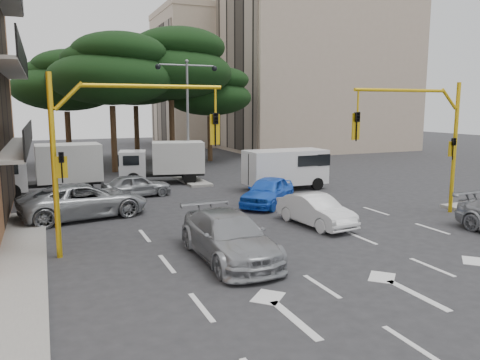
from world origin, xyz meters
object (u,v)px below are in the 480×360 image
at_px(car_blue_compact, 268,191).
at_px(box_truck_a, 49,170).
at_px(street_lamp_center, 187,98).
at_px(car_silver_cross_a, 85,200).
at_px(signal_mast_left, 111,138).
at_px(car_white_hatch, 316,210).
at_px(van_white, 285,169).
at_px(car_silver_cross_b, 137,185).
at_px(box_truck_b, 163,163).
at_px(signal_mast_right, 426,130).
at_px(car_silver_wagon, 229,236).

relative_size(car_blue_compact, box_truck_a, 0.73).
height_order(street_lamp_center, car_silver_cross_a, street_lamp_center).
xyz_separation_m(signal_mast_left, car_white_hatch, (8.21, 0.33, -3.24)).
bearing_deg(van_white, car_silver_cross_b, -97.32).
bearing_deg(car_blue_compact, signal_mast_left, -103.37).
distance_m(van_white, box_truck_b, 8.00).
xyz_separation_m(signal_mast_right, car_silver_wagon, (-10.31, -2.29, -3.13)).
xyz_separation_m(street_lamp_center, car_white_hatch, (1.41, -13.68, -4.78)).
bearing_deg(car_white_hatch, box_truck_a, 123.95).
bearing_deg(car_silver_wagon, car_silver_cross_b, 93.50).
bearing_deg(box_truck_b, car_silver_cross_a, 157.70).
bearing_deg(van_white, signal_mast_right, 15.54).
bearing_deg(box_truck_b, car_blue_compact, -147.72).
height_order(signal_mast_right, car_white_hatch, signal_mast_right).
relative_size(street_lamp_center, box_truck_a, 1.35).
distance_m(car_white_hatch, box_truck_b, 13.60).
height_order(signal_mast_left, car_silver_wagon, signal_mast_left).
bearing_deg(box_truck_a, box_truck_b, -79.44).
relative_size(car_white_hatch, car_silver_wagon, 0.75).
bearing_deg(car_blue_compact, car_silver_cross_a, -139.00).
height_order(car_blue_compact, car_silver_cross_a, car_silver_cross_a).
bearing_deg(van_white, car_white_hatch, -20.49).
distance_m(signal_mast_left, car_white_hatch, 8.84).
height_order(van_white, box_truck_b, box_truck_b).
bearing_deg(signal_mast_left, signal_mast_right, 0.00).
xyz_separation_m(car_silver_cross_a, car_silver_cross_b, (3.03, 3.92, -0.13)).
bearing_deg(car_white_hatch, box_truck_b, 97.12).
relative_size(signal_mast_right, car_white_hatch, 1.53).
bearing_deg(car_blue_compact, box_truck_b, 156.63).
distance_m(signal_mast_right, car_silver_cross_b, 14.97).
height_order(signal_mast_left, car_silver_cross_a, signal_mast_left).
bearing_deg(street_lamp_center, box_truck_a, -167.00).
height_order(car_silver_cross_a, car_silver_cross_b, car_silver_cross_a).
xyz_separation_m(car_blue_compact, car_silver_wagon, (-4.85, -7.00, 0.04)).
height_order(car_white_hatch, car_silver_cross_a, car_silver_cross_a).
relative_size(street_lamp_center, box_truck_b, 1.44).
relative_size(car_silver_wagon, car_silver_cross_b, 1.39).
bearing_deg(street_lamp_center, car_silver_cross_a, -130.99).
xyz_separation_m(street_lamp_center, car_silver_cross_a, (-7.34, -8.45, -4.66)).
relative_size(signal_mast_right, van_white, 1.24).
bearing_deg(car_silver_cross_a, box_truck_a, 0.86).
xyz_separation_m(car_white_hatch, car_silver_cross_b, (-5.73, 9.15, -0.01)).
distance_m(car_white_hatch, car_silver_cross_a, 10.20).
bearing_deg(car_silver_cross_b, van_white, -104.47).
relative_size(signal_mast_right, car_silver_wagon, 1.16).
height_order(car_white_hatch, car_silver_cross_b, car_white_hatch).
bearing_deg(car_silver_cross_b, car_silver_cross_a, 134.53).
relative_size(signal_mast_right, street_lamp_center, 0.77).
height_order(car_silver_cross_b, box_truck_b, box_truck_b).
bearing_deg(street_lamp_center, signal_mast_left, -115.91).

